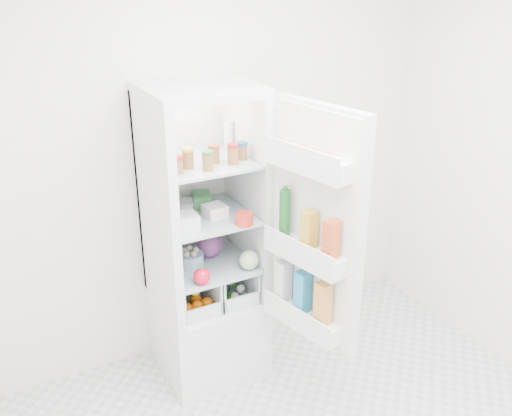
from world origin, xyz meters
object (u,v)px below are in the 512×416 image
red_cabbage (210,244)px  fridge_door (313,234)px  refrigerator (203,270)px  mushroom_bowl (190,259)px

red_cabbage → fridge_door: 0.75m
refrigerator → red_cabbage: bearing=1.0°
refrigerator → mushroom_bowl: 0.16m
mushroom_bowl → fridge_door: fridge_door is taller
refrigerator → mushroom_bowl: size_ratio=11.38×
red_cabbage → refrigerator: bearing=-179.0°
mushroom_bowl → fridge_door: size_ratio=0.12×
mushroom_bowl → fridge_door: 0.81m
refrigerator → mushroom_bowl: bearing=-156.2°
refrigerator → mushroom_bowl: (-0.10, -0.04, 0.12)m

